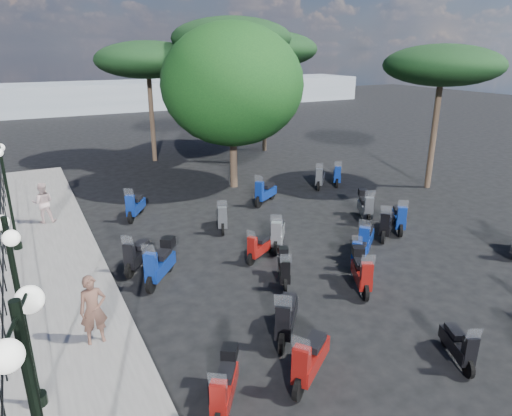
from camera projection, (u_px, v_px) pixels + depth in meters
name	position (u px, v px, depth m)	size (l,w,h in m)	color
ground	(309.00, 287.00, 13.27)	(120.00, 120.00, 0.00)	black
sidewalk	(59.00, 291.00, 12.92)	(3.00, 30.00, 0.15)	slate
railing	(2.00, 278.00, 11.91)	(0.04, 26.04, 1.10)	black
lamp_post_1	(20.00, 304.00, 7.97)	(0.41, 1.11, 3.82)	black
lamp_post_2	(7.00, 190.00, 14.77)	(0.30, 1.07, 3.62)	black
woman	(93.00, 310.00, 10.29)	(0.61, 0.40, 1.66)	brown
pedestrian_far	(43.00, 203.00, 17.56)	(0.78, 0.60, 1.59)	beige
scooter_1	(224.00, 387.00, 8.66)	(1.06, 1.41, 1.29)	black
scooter_2	(286.00, 318.00, 10.82)	(1.27, 1.53, 1.49)	black
scooter_3	(137.00, 255.00, 14.18)	(1.17, 1.43, 1.39)	black
scooter_4	(160.00, 264.00, 13.42)	(1.33, 1.56, 1.49)	black
scooter_5	(135.00, 206.00, 18.51)	(1.08, 1.60, 1.44)	black
scooter_7	(310.00, 360.00, 9.38)	(1.52, 1.18, 1.44)	black
scooter_8	(459.00, 346.00, 9.97)	(0.78, 1.40, 1.19)	black
scooter_9	(362.00, 273.00, 13.00)	(1.01, 1.59, 1.38)	black
scooter_10	(259.00, 248.00, 14.88)	(1.33, 0.89, 1.20)	black
scooter_11	(222.00, 218.00, 17.33)	(0.87, 1.62, 1.37)	black
scooter_14	(284.00, 269.00, 13.39)	(0.84, 1.37, 1.18)	black
scooter_15	(278.00, 234.00, 15.73)	(1.18, 1.54, 1.45)	black
scooter_16	(279.00, 235.00, 15.91)	(0.94, 1.33, 1.22)	black
scooter_17	(265.00, 193.00, 20.26)	(1.58, 1.14, 1.46)	black
scooter_20	(360.00, 253.00, 14.51)	(1.28, 0.96, 1.20)	black
scooter_21	(366.00, 240.00, 15.29)	(1.42, 1.28, 1.44)	black
scooter_22	(399.00, 218.00, 17.22)	(1.16, 1.50, 1.42)	black
scooter_23	(320.00, 178.00, 22.63)	(1.21, 1.36, 1.37)	black
scooter_27	(365.00, 207.00, 18.27)	(1.09, 1.67, 1.46)	black
scooter_28	(386.00, 225.00, 16.59)	(1.43, 1.23, 1.41)	black
scooter_29	(337.00, 176.00, 23.12)	(1.09, 1.44, 1.35)	black
broadleaf_tree	(232.00, 85.00, 21.31)	(6.68, 6.68, 7.80)	#38281E
pine_0	(232.00, 39.00, 25.45)	(6.72, 6.72, 8.28)	#38281E
pine_1	(265.00, 50.00, 28.96)	(6.62, 6.62, 7.69)	#38281E
pine_2	(148.00, 60.00, 26.32)	(6.07, 6.07, 7.02)	#38281E
pine_3	(443.00, 66.00, 20.90)	(5.41, 5.41, 6.79)	#38281E
distant_hills	(82.00, 97.00, 50.43)	(70.00, 8.00, 3.00)	gray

